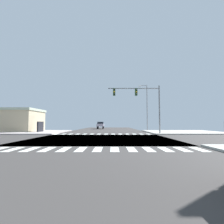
% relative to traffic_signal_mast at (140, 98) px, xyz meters
% --- Properties ---
extents(ground, '(90.00, 90.00, 0.05)m').
position_rel_traffic_signal_mast_xyz_m(ground, '(-5.04, -7.31, -5.17)').
color(ground, '#3A3735').
extents(sidewalk_corner_ne, '(12.00, 12.00, 0.14)m').
position_rel_traffic_signal_mast_xyz_m(sidewalk_corner_ne, '(7.96, 4.69, -5.08)').
color(sidewalk_corner_ne, '#B2ADA3').
rests_on(sidewalk_corner_ne, ground).
extents(sidewalk_corner_nw, '(12.00, 12.00, 0.14)m').
position_rel_traffic_signal_mast_xyz_m(sidewalk_corner_nw, '(-18.04, 4.69, -5.08)').
color(sidewalk_corner_nw, '#B8ADAA').
rests_on(sidewalk_corner_nw, ground).
extents(crosswalk_near, '(13.50, 2.00, 0.01)m').
position_rel_traffic_signal_mast_xyz_m(crosswalk_near, '(-5.29, -14.61, -5.14)').
color(crosswalk_near, white).
rests_on(crosswalk_near, ground).
extents(crosswalk_far, '(13.50, 2.00, 0.01)m').
position_rel_traffic_signal_mast_xyz_m(crosswalk_far, '(-5.29, -0.01, -5.14)').
color(crosswalk_far, white).
rests_on(crosswalk_far, ground).
extents(traffic_signal_mast, '(7.44, 0.55, 6.93)m').
position_rel_traffic_signal_mast_xyz_m(traffic_signal_mast, '(0.00, 0.00, 0.00)').
color(traffic_signal_mast, gray).
rests_on(traffic_signal_mast, ground).
extents(street_lamp, '(1.78, 0.32, 9.09)m').
position_rel_traffic_signal_mast_xyz_m(street_lamp, '(2.74, 9.65, 0.21)').
color(street_lamp, gray).
rests_on(street_lamp, ground).
extents(sedan_leading_3, '(1.80, 4.30, 1.88)m').
position_rel_traffic_signal_mast_xyz_m(sedan_leading_3, '(-7.04, 22.62, -4.03)').
color(sedan_leading_3, black).
rests_on(sedan_leading_3, ground).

